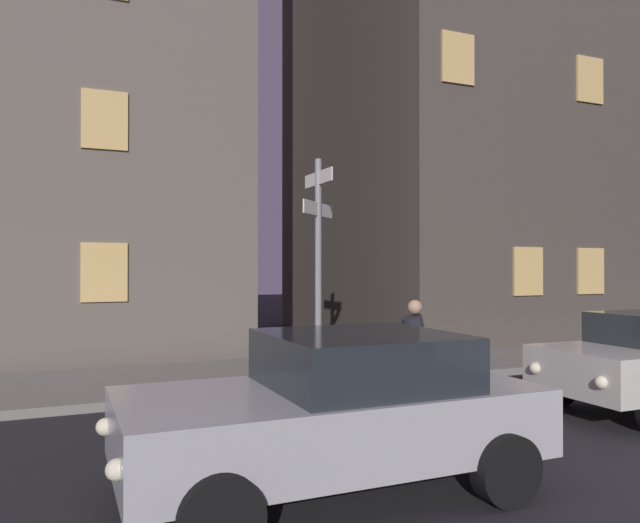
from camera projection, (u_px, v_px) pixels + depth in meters
sidewalk_kerb at (367, 367)px, 12.29m from camera, size 40.00×3.26×0.14m
signpost at (318, 249)px, 10.99m from camera, size 0.99×1.22×3.94m
car_far_trailing at (338, 409)px, 5.68m from camera, size 3.99×2.06×1.48m
cyclist at (413, 357)px, 9.12m from camera, size 1.81×0.38×1.61m
building_right_block at (451, 56)px, 19.67m from camera, size 8.35×9.35×18.03m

